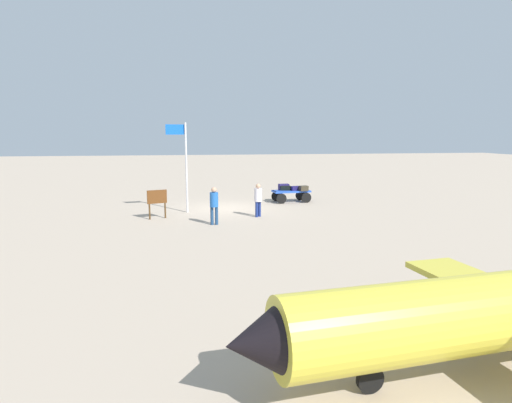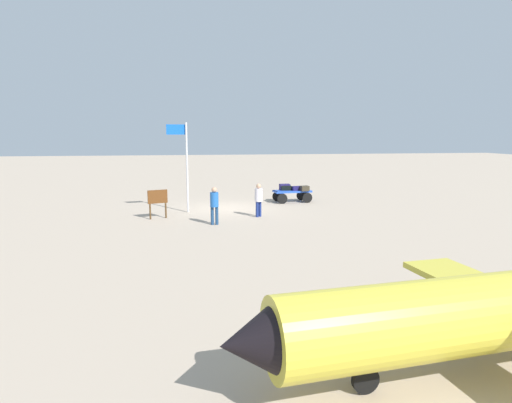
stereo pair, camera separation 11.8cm
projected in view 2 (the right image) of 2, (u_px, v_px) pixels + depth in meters
ground_plane at (228, 208)px, 23.27m from camera, size 120.00×120.00×0.00m
luggage_cart at (292, 194)px, 25.38m from camera, size 2.24×1.28×0.69m
suitcase_navy at (285, 187)px, 25.50m from camera, size 0.62×0.42×0.35m
suitcase_maroon at (296, 188)px, 25.32m from camera, size 0.58×0.41×0.25m
suitcase_grey at (286, 188)px, 25.36m from camera, size 0.60×0.34×0.27m
suitcase_dark at (305, 188)px, 25.11m from camera, size 0.53×0.45×0.29m
worker_lead at (259, 197)px, 20.77m from camera, size 0.52×0.52×1.61m
worker_trailing at (214, 203)px, 18.96m from camera, size 0.37×0.37×1.67m
airplane_near at (499, 310)px, 7.16m from camera, size 9.25×4.71×2.90m
flagpole at (184, 159)px, 21.71m from camera, size 1.02×0.17×4.52m
signboard at (158, 200)px, 20.32m from camera, size 0.90×0.34×1.37m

